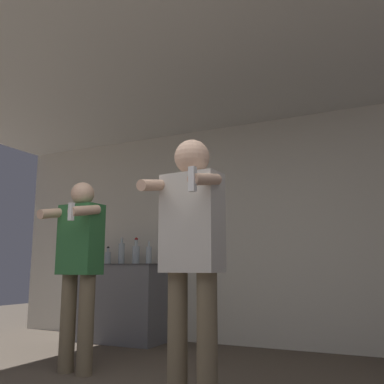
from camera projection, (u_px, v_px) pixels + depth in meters
name	position (u px, v px, depth m)	size (l,w,h in m)	color
wall_back	(262.00, 230.00, 4.86)	(7.00, 0.06, 2.55)	beige
ceiling_slab	(202.00, 62.00, 3.64)	(7.00, 3.74, 0.05)	silver
counter	(119.00, 302.00, 5.14)	(1.22, 0.65, 0.90)	slate
bottle_brown_liquor	(92.00, 256.00, 5.49)	(0.08, 0.08, 0.28)	silver
bottle_green_wine	(136.00, 254.00, 5.21)	(0.09, 0.09, 0.32)	silver
bottle_red_label	(149.00, 255.00, 5.13)	(0.07, 0.07, 0.28)	silver
bottle_amber_bourbon	(108.00, 257.00, 5.38)	(0.08, 0.08, 0.22)	silver
bottle_short_whiskey	(121.00, 253.00, 5.30)	(0.08, 0.08, 0.33)	silver
person_woman_foreground	(192.00, 246.00, 2.64)	(0.45, 0.44, 1.66)	#75664C
person_man_side	(79.00, 260.00, 3.63)	(0.45, 0.44, 1.59)	#75664C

